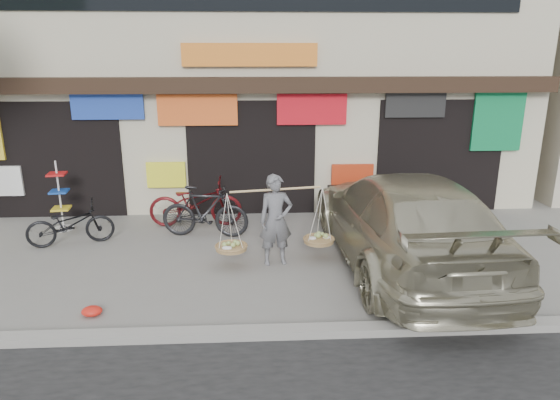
{
  "coord_description": "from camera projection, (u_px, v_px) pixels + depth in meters",
  "views": [
    {
      "loc": [
        0.07,
        -8.05,
        3.77
      ],
      "look_at": [
        0.54,
        0.9,
        1.09
      ],
      "focal_mm": 32.0,
      "sensor_mm": 36.0,
      "label": 1
    }
  ],
  "objects": [
    {
      "name": "kerb",
      "position": [
        252.0,
        333.0,
        6.85
      ],
      "size": [
        70.0,
        0.25,
        0.12
      ],
      "primitive_type": "cube",
      "color": "gray",
      "rests_on": "ground"
    },
    {
      "name": "display_rack",
      "position": [
        61.0,
        202.0,
        10.84
      ],
      "size": [
        0.43,
        0.43,
        1.55
      ],
      "rotation": [
        0.0,
        0.0,
        0.11
      ],
      "color": "silver",
      "rests_on": "ground"
    },
    {
      "name": "bike_0",
      "position": [
        70.0,
        224.0,
        10.03
      ],
      "size": [
        1.77,
        1.02,
        0.88
      ],
      "primitive_type": "imported",
      "rotation": [
        0.0,
        0.0,
        1.85
      ],
      "color": "black",
      "rests_on": "ground"
    },
    {
      "name": "suv",
      "position": [
        403.0,
        220.0,
        9.01
      ],
      "size": [
        2.65,
        5.99,
        1.71
      ],
      "rotation": [
        0.0,
        0.0,
        3.19
      ],
      "color": "#B3AD90",
      "rests_on": "ground"
    },
    {
      "name": "bike_1",
      "position": [
        205.0,
        212.0,
        10.44
      ],
      "size": [
        1.89,
        0.78,
        1.1
      ],
      "primitive_type": "imported",
      "rotation": [
        0.0,
        0.0,
        1.43
      ],
      "color": "black",
      "rests_on": "ground"
    },
    {
      "name": "street_vendor",
      "position": [
        276.0,
        223.0,
        9.03
      ],
      "size": [
        2.18,
        0.84,
        1.68
      ],
      "rotation": [
        0.0,
        0.0,
        0.17
      ],
      "color": "slate",
      "rests_on": "ground"
    },
    {
      "name": "shophouse_block",
      "position": [
        250.0,
        63.0,
        13.93
      ],
      "size": [
        14.0,
        6.32,
        7.0
      ],
      "color": "beige",
      "rests_on": "ground"
    },
    {
      "name": "bike_2",
      "position": [
        196.0,
        203.0,
        11.1
      ],
      "size": [
        2.06,
        0.74,
        1.08
      ],
      "primitive_type": "imported",
      "rotation": [
        0.0,
        0.0,
        1.58
      ],
      "color": "#500D11",
      "rests_on": "ground"
    },
    {
      "name": "ground",
      "position": [
        252.0,
        274.0,
        8.78
      ],
      "size": [
        70.0,
        70.0,
        0.0
      ],
      "primitive_type": "plane",
      "color": "gray",
      "rests_on": "ground"
    },
    {
      "name": "red_bag",
      "position": [
        92.0,
        311.0,
        7.4
      ],
      "size": [
        0.31,
        0.25,
        0.14
      ],
      "primitive_type": "ellipsoid",
      "color": "red",
      "rests_on": "ground"
    }
  ]
}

